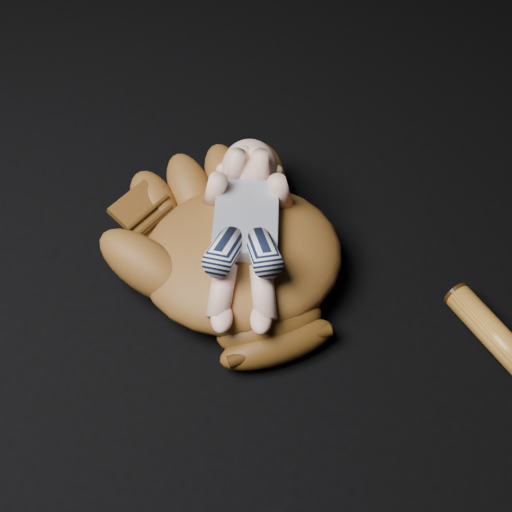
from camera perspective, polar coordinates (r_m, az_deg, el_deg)
name	(u,v)px	position (r m, az deg, el deg)	size (l,w,h in m)	color
baseball_glove	(242,249)	(1.17, -1.17, 0.54)	(0.42, 0.48, 0.15)	brown
newborn_baby	(245,230)	(1.13, -0.85, 2.10)	(0.17, 0.37, 0.15)	#EBAF97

